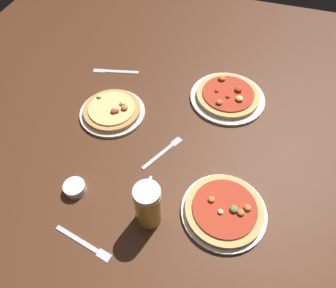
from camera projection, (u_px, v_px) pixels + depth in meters
ground_plane at (168, 149)px, 1.20m from camera, size 2.40×2.40×0.03m
pizza_plate_near at (224, 210)px, 1.01m from camera, size 0.28×0.28×0.05m
pizza_plate_far at (112, 111)px, 1.28m from camera, size 0.27×0.27×0.05m
pizza_plate_side at (228, 96)px, 1.33m from camera, size 0.32×0.32×0.05m
beer_mug_dark at (148, 204)px, 0.95m from camera, size 0.08×0.14×0.18m
ramekin_sauce at (75, 188)px, 1.06m from camera, size 0.07×0.07×0.03m
fork_left at (84, 243)px, 0.96m from camera, size 0.21×0.06×0.01m
knife_right at (116, 71)px, 1.45m from camera, size 0.21×0.07×0.01m
fork_spare at (163, 152)px, 1.17m from camera, size 0.11×0.19×0.01m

